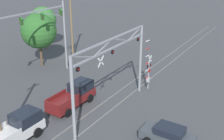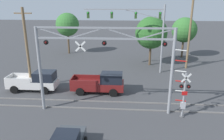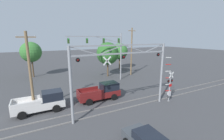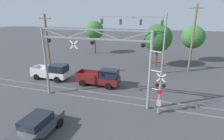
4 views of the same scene
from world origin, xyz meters
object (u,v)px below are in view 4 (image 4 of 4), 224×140
at_px(pickup_truck_lead, 101,77).
at_px(background_tree_beyond_span, 158,38).
at_px(traffic_signal_span, 148,32).
at_px(crossing_gantry, 93,55).
at_px(crossing_signal_mast, 159,93).
at_px(sedan_waiting, 38,125).
at_px(utility_pole_left, 48,46).
at_px(background_tree_far_right_verge, 193,37).
at_px(pickup_truck_following, 53,72).
at_px(utility_pole_right, 193,38).
at_px(background_tree_far_left_verge, 94,30).

xyz_separation_m(pickup_truck_lead, background_tree_beyond_span, (5.92, 10.49, 3.71)).
bearing_deg(traffic_signal_span, crossing_gantry, -109.22).
bearing_deg(crossing_signal_mast, sedan_waiting, -145.18).
height_order(crossing_gantry, pickup_truck_lead, crossing_gantry).
distance_m(pickup_truck_lead, background_tree_beyond_span, 12.60).
bearing_deg(pickup_truck_lead, utility_pole_left, 174.12).
distance_m(crossing_gantry, background_tree_far_right_verge, 22.49).
xyz_separation_m(traffic_signal_span, pickup_truck_following, (-11.58, -7.03, -4.98)).
bearing_deg(sedan_waiting, pickup_truck_following, 120.57).
bearing_deg(crossing_signal_mast, utility_pole_right, 74.70).
relative_size(traffic_signal_span, background_tree_beyond_span, 1.43).
relative_size(crossing_gantry, sedan_waiting, 2.73).
height_order(crossing_gantry, utility_pole_left, utility_pole_left).
xyz_separation_m(sedan_waiting, utility_pole_right, (11.88, 19.42, 4.26)).
bearing_deg(background_tree_far_right_verge, pickup_truck_following, -140.13).
distance_m(crossing_signal_mast, utility_pole_left, 16.08).
height_order(pickup_truck_lead, background_tree_far_right_verge, background_tree_far_right_verge).
bearing_deg(background_tree_far_left_verge, utility_pole_left, -89.94).
bearing_deg(background_tree_far_left_verge, utility_pole_right, -21.76).
distance_m(crossing_signal_mast, background_tree_beyond_span, 15.27).
bearing_deg(sedan_waiting, pickup_truck_lead, 84.58).
bearing_deg(background_tree_far_right_verge, crossing_signal_mast, -102.88).
bearing_deg(crossing_signal_mast, pickup_truck_lead, 147.98).
relative_size(pickup_truck_following, background_tree_far_right_verge, 0.79).
distance_m(pickup_truck_following, background_tree_beyond_span, 16.99).
relative_size(crossing_signal_mast, background_tree_far_left_verge, 0.80).
xyz_separation_m(pickup_truck_lead, pickup_truck_following, (-6.96, 0.05, -0.00)).
relative_size(traffic_signal_span, background_tree_far_left_verge, 1.42).
height_order(crossing_gantry, crossing_signal_mast, crossing_gantry).
xyz_separation_m(utility_pole_right, background_tree_far_right_verge, (0.84, 6.38, -0.57)).
distance_m(utility_pole_right, background_tree_beyond_span, 5.15).
bearing_deg(sedan_waiting, utility_pole_right, 58.55).
distance_m(pickup_truck_following, utility_pole_right, 20.54).
bearing_deg(traffic_signal_span, pickup_truck_lead, -123.06).
distance_m(crossing_signal_mast, pickup_truck_following, 14.85).
bearing_deg(background_tree_beyond_span, traffic_signal_span, -110.93).
bearing_deg(pickup_truck_following, background_tree_far_left_verge, 93.08).
bearing_deg(utility_pole_left, pickup_truck_following, -40.40).
bearing_deg(pickup_truck_following, crossing_signal_mast, -17.78).
height_order(utility_pole_right, background_tree_far_right_verge, utility_pole_right).
bearing_deg(traffic_signal_span, utility_pole_left, -153.26).
height_order(traffic_signal_span, pickup_truck_following, traffic_signal_span).
height_order(crossing_gantry, pickup_truck_following, crossing_gantry).
bearing_deg(crossing_signal_mast, background_tree_beyond_span, 94.70).
relative_size(crossing_signal_mast, pickup_truck_following, 1.10).
bearing_deg(background_tree_beyond_span, crossing_signal_mast, -85.30).
relative_size(utility_pole_left, utility_pole_right, 0.87).
height_order(crossing_signal_mast, background_tree_beyond_span, background_tree_beyond_span).
bearing_deg(crossing_signal_mast, background_tree_far_right_verge, 77.12).
distance_m(traffic_signal_span, background_tree_beyond_span, 3.86).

